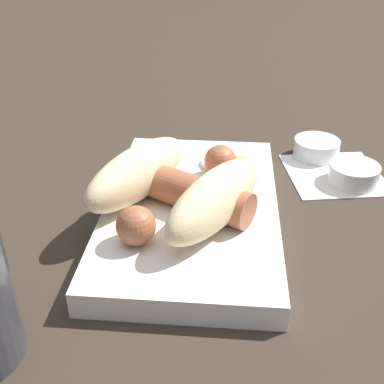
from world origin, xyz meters
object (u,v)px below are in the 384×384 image
at_px(food_tray, 192,211).
at_px(sausage, 183,190).
at_px(bread_roll, 175,185).
at_px(condiment_cup_far, 316,149).
at_px(condiment_cup_near, 353,175).

distance_m(food_tray, sausage, 0.03).
relative_size(bread_roll, condiment_cup_far, 3.36).
distance_m(sausage, condiment_cup_far, 0.22).
bearing_deg(condiment_cup_near, condiment_cup_far, -152.50).
bearing_deg(bread_roll, condiment_cup_far, 137.12).
height_order(sausage, condiment_cup_near, sausage).
xyz_separation_m(bread_roll, condiment_cup_near, (-0.10, 0.19, -0.04)).
bearing_deg(food_tray, sausage, -44.52).
distance_m(food_tray, bread_roll, 0.04).
bearing_deg(bread_roll, condiment_cup_near, 119.15).
xyz_separation_m(condiment_cup_near, condiment_cup_far, (-0.06, -0.03, 0.00)).
distance_m(food_tray, condiment_cup_near, 0.19).
height_order(bread_roll, condiment_cup_far, bread_roll).
relative_size(condiment_cup_near, condiment_cup_far, 1.00).
distance_m(condiment_cup_near, condiment_cup_far, 0.07).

